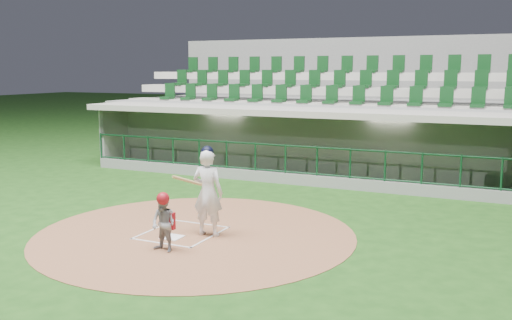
{
  "coord_description": "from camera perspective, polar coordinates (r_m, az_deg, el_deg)",
  "views": [
    {
      "loc": [
        6.78,
        -10.91,
        3.69
      ],
      "look_at": [
        0.51,
        2.6,
        1.3
      ],
      "focal_mm": 40.0,
      "sensor_mm": 36.0,
      "label": 1
    }
  ],
  "objects": [
    {
      "name": "batter",
      "position": [
        12.64,
        -4.85,
        -3.14
      ],
      "size": [
        0.91,
        0.9,
        2.02
      ],
      "color": "white",
      "rests_on": "dirt_circle"
    },
    {
      "name": "dugout_structure",
      "position": [
        20.07,
        5.23,
        1.28
      ],
      "size": [
        16.4,
        3.7,
        3.0
      ],
      "color": "slate",
      "rests_on": "ground"
    },
    {
      "name": "batter_box_chalk",
      "position": [
        13.11,
        -7.43,
        -7.22
      ],
      "size": [
        1.55,
        1.8,
        0.01
      ],
      "color": "silver",
      "rests_on": "ground"
    },
    {
      "name": "home_plate",
      "position": [
        12.79,
        -8.39,
        -7.65
      ],
      "size": [
        0.43,
        0.43,
        0.02
      ],
      "primitive_type": "cube",
      "color": "white",
      "rests_on": "dirt_circle"
    },
    {
      "name": "catcher",
      "position": [
        11.74,
        -9.21,
        -6.17
      ],
      "size": [
        0.62,
        0.52,
        1.23
      ],
      "color": "gray",
      "rests_on": "dirt_circle"
    },
    {
      "name": "seating_deck",
      "position": [
        22.96,
        7.61,
        3.37
      ],
      "size": [
        17.0,
        6.72,
        5.15
      ],
      "color": "gray",
      "rests_on": "ground"
    },
    {
      "name": "dirt_circle",
      "position": [
        13.05,
        -6.07,
        -7.34
      ],
      "size": [
        7.2,
        7.2,
        0.01
      ],
      "primitive_type": "cylinder",
      "color": "brown",
      "rests_on": "ground"
    },
    {
      "name": "ground",
      "position": [
        13.36,
        -6.74,
        -6.98
      ],
      "size": [
        120.0,
        120.0,
        0.0
      ],
      "primitive_type": "plane",
      "color": "#194213",
      "rests_on": "ground"
    }
  ]
}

